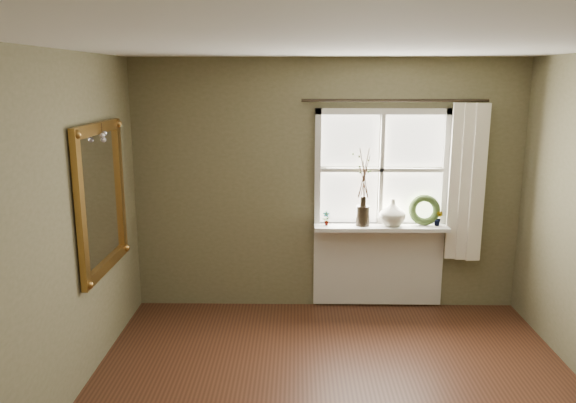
% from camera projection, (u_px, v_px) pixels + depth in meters
% --- Properties ---
extents(ceiling, '(4.50, 4.50, 0.00)m').
position_uv_depth(ceiling, '(350.00, 43.00, 3.31)').
color(ceiling, silver).
rests_on(ceiling, ground).
extents(wall_back, '(4.00, 0.10, 2.60)m').
position_uv_depth(wall_back, '(327.00, 186.00, 5.84)').
color(wall_back, '#696445').
rests_on(wall_back, ground).
extents(wall_left, '(0.10, 4.50, 2.60)m').
position_uv_depth(wall_left, '(28.00, 252.00, 3.63)').
color(wall_left, '#696445').
rests_on(wall_left, ground).
extents(window_frame, '(1.36, 0.06, 1.24)m').
position_uv_depth(window_frame, '(381.00, 170.00, 5.72)').
color(window_frame, silver).
rests_on(window_frame, wall_back).
extents(window_sill, '(1.36, 0.26, 0.04)m').
position_uv_depth(window_sill, '(381.00, 227.00, 5.74)').
color(window_sill, silver).
rests_on(window_sill, wall_back).
extents(window_apron, '(1.36, 0.04, 0.88)m').
position_uv_depth(window_apron, '(378.00, 265.00, 5.94)').
color(window_apron, silver).
rests_on(window_apron, ground).
extents(dark_jug, '(0.16, 0.16, 0.21)m').
position_uv_depth(dark_jug, '(363.00, 216.00, 5.72)').
color(dark_jug, black).
rests_on(dark_jug, window_sill).
extents(cream_vase, '(0.28, 0.28, 0.28)m').
position_uv_depth(cream_vase, '(393.00, 212.00, 5.71)').
color(cream_vase, silver).
rests_on(cream_vase, window_sill).
extents(wreath, '(0.33, 0.18, 0.33)m').
position_uv_depth(wreath, '(424.00, 213.00, 5.74)').
color(wreath, '#354A21').
rests_on(wreath, window_sill).
extents(potted_plant_left, '(0.08, 0.06, 0.15)m').
position_uv_depth(potted_plant_left, '(326.00, 218.00, 5.73)').
color(potted_plant_left, '#354A21').
rests_on(potted_plant_left, window_sill).
extents(potted_plant_right, '(0.11, 0.10, 0.16)m').
position_uv_depth(potted_plant_right, '(438.00, 218.00, 5.71)').
color(potted_plant_right, '#354A21').
rests_on(potted_plant_right, window_sill).
extents(curtain, '(0.36, 0.12, 1.59)m').
position_uv_depth(curtain, '(466.00, 183.00, 5.64)').
color(curtain, white).
rests_on(curtain, wall_back).
extents(curtain_rod, '(1.84, 0.03, 0.03)m').
position_uv_depth(curtain_rod, '(395.00, 100.00, 5.51)').
color(curtain_rod, black).
rests_on(curtain_rod, wall_back).
extents(gilt_mirror, '(0.10, 1.07, 1.27)m').
position_uv_depth(gilt_mirror, '(102.00, 198.00, 4.74)').
color(gilt_mirror, white).
rests_on(gilt_mirror, wall_left).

